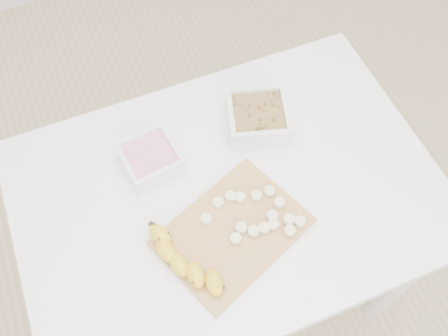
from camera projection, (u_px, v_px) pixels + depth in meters
name	position (u px, v px, depth m)	size (l,w,h in m)	color
ground	(227.00, 284.00, 1.84)	(3.50, 3.50, 0.00)	#C6AD89
table	(228.00, 208.00, 1.27)	(1.00, 0.70, 0.75)	white
bowl_yogurt	(151.00, 159.00, 1.19)	(0.14, 0.14, 0.06)	white
bowl_granola	(258.00, 118.00, 1.25)	(0.18, 0.18, 0.07)	white
cutting_board	(232.00, 232.00, 1.12)	(0.32, 0.23, 0.01)	tan
banana	(186.00, 262.00, 1.06)	(0.06, 0.21, 0.04)	gold
banana_slices	(257.00, 215.00, 1.13)	(0.22, 0.16, 0.02)	beige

